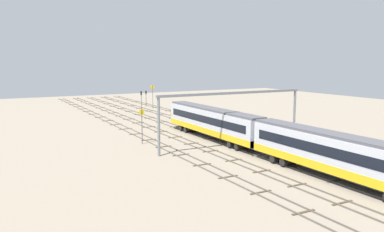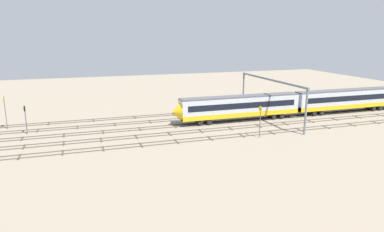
{
  "view_description": "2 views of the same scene",
  "coord_description": "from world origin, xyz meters",
  "px_view_note": "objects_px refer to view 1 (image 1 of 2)",
  "views": [
    {
      "loc": [
        -59.26,
        31.79,
        12.43
      ],
      "look_at": [
        2.9,
        -1.68,
        2.37
      ],
      "focal_mm": 36.82,
      "sensor_mm": 36.0,
      "label": 1
    },
    {
      "loc": [
        22.09,
        59.1,
        16.54
      ],
      "look_at": [
        3.1,
        0.57,
        1.83
      ],
      "focal_mm": 32.4,
      "sensor_mm": 36.0,
      "label": 2
    }
  ],
  "objects_px": {
    "signal_light_trackside_approach": "(146,96)",
    "relay_cabinet": "(251,123)",
    "overhead_gantry": "(233,103)",
    "speed_sign_mid_trackside": "(153,93)",
    "signal_light_trackside_departure": "(141,98)",
    "speed_sign_near_foreground": "(142,122)",
    "train": "(332,155)"
  },
  "relations": [
    {
      "from": "signal_light_trackside_approach",
      "to": "relay_cabinet",
      "type": "height_order",
      "value": "signal_light_trackside_approach"
    },
    {
      "from": "overhead_gantry",
      "to": "speed_sign_mid_trackside",
      "type": "distance_m",
      "value": 48.76
    },
    {
      "from": "overhead_gantry",
      "to": "signal_light_trackside_departure",
      "type": "bearing_deg",
      "value": -3.91
    },
    {
      "from": "speed_sign_mid_trackside",
      "to": "relay_cabinet",
      "type": "relative_size",
      "value": 3.19
    },
    {
      "from": "overhead_gantry",
      "to": "speed_sign_near_foreground",
      "type": "bearing_deg",
      "value": 53.38
    },
    {
      "from": "speed_sign_mid_trackside",
      "to": "signal_light_trackside_approach",
      "type": "distance_m",
      "value": 4.59
    },
    {
      "from": "speed_sign_near_foreground",
      "to": "relay_cabinet",
      "type": "relative_size",
      "value": 2.77
    },
    {
      "from": "overhead_gantry",
      "to": "relay_cabinet",
      "type": "xyz_separation_m",
      "value": [
        11.86,
        -12.03,
        -5.37
      ]
    },
    {
      "from": "signal_light_trackside_departure",
      "to": "signal_light_trackside_approach",
      "type": "bearing_deg",
      "value": -28.73
    },
    {
      "from": "overhead_gantry",
      "to": "signal_light_trackside_approach",
      "type": "xyz_separation_m",
      "value": [
        52.53,
        -7.53,
        -3.51
      ]
    },
    {
      "from": "overhead_gantry",
      "to": "signal_light_trackside_departure",
      "type": "height_order",
      "value": "overhead_gantry"
    },
    {
      "from": "train",
      "to": "speed_sign_mid_trackside",
      "type": "distance_m",
      "value": 66.51
    },
    {
      "from": "signal_light_trackside_approach",
      "to": "relay_cabinet",
      "type": "bearing_deg",
      "value": -173.68
    },
    {
      "from": "speed_sign_mid_trackside",
      "to": "signal_light_trackside_approach",
      "type": "relative_size",
      "value": 1.42
    },
    {
      "from": "speed_sign_mid_trackside",
      "to": "signal_light_trackside_approach",
      "type": "xyz_separation_m",
      "value": [
        4.43,
        0.1,
        -1.2
      ]
    },
    {
      "from": "signal_light_trackside_approach",
      "to": "train",
      "type": "bearing_deg",
      "value": 174.1
    },
    {
      "from": "speed_sign_near_foreground",
      "to": "train",
      "type": "bearing_deg",
      "value": -156.98
    },
    {
      "from": "speed_sign_mid_trackside",
      "to": "relay_cabinet",
      "type": "xyz_separation_m",
      "value": [
        -36.24,
        -4.4,
        -3.06
      ]
    },
    {
      "from": "relay_cabinet",
      "to": "signal_light_trackside_departure",
      "type": "bearing_deg",
      "value": 15.51
    },
    {
      "from": "train",
      "to": "signal_light_trackside_approach",
      "type": "height_order",
      "value": "train"
    },
    {
      "from": "train",
      "to": "speed_sign_mid_trackside",
      "type": "height_order",
      "value": "speed_sign_mid_trackside"
    },
    {
      "from": "train",
      "to": "relay_cabinet",
      "type": "relative_size",
      "value": 39.73
    },
    {
      "from": "overhead_gantry",
      "to": "speed_sign_near_foreground",
      "type": "distance_m",
      "value": 13.79
    },
    {
      "from": "overhead_gantry",
      "to": "speed_sign_mid_trackside",
      "type": "relative_size",
      "value": 3.93
    },
    {
      "from": "speed_sign_near_foreground",
      "to": "relay_cabinet",
      "type": "bearing_deg",
      "value": -80.49
    },
    {
      "from": "signal_light_trackside_approach",
      "to": "signal_light_trackside_departure",
      "type": "relative_size",
      "value": 0.88
    },
    {
      "from": "train",
      "to": "overhead_gantry",
      "type": "distance_m",
      "value": 18.35
    },
    {
      "from": "speed_sign_near_foreground",
      "to": "relay_cabinet",
      "type": "height_order",
      "value": "speed_sign_near_foreground"
    },
    {
      "from": "train",
      "to": "signal_light_trackside_departure",
      "type": "distance_m",
      "value": 62.35
    },
    {
      "from": "train",
      "to": "relay_cabinet",
      "type": "height_order",
      "value": "train"
    },
    {
      "from": "speed_sign_near_foreground",
      "to": "signal_light_trackside_departure",
      "type": "distance_m",
      "value": 38.83
    },
    {
      "from": "signal_light_trackside_departure",
      "to": "relay_cabinet",
      "type": "bearing_deg",
      "value": -164.49
    }
  ]
}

